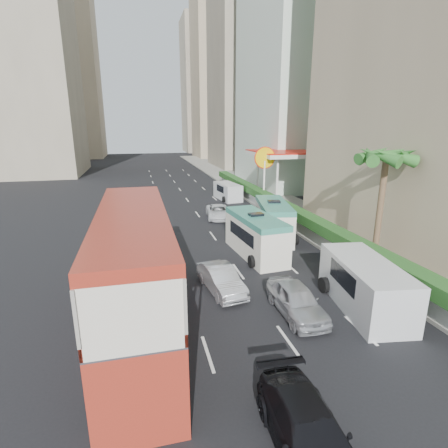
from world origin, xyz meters
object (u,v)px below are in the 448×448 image
object	(u,v)px
car_silver_lane_a	(221,291)
minibus_near	(255,235)
double_decker_bus	(136,275)
shell_station	(284,176)
van_asset	(218,218)
panel_van_far	(228,191)
palm_tree	(380,211)
minibus_far	(273,220)
panel_van_near	(365,285)
car_silver_lane_b	(296,314)

from	to	relation	value
car_silver_lane_a	minibus_near	world-z (taller)	minibus_near
double_decker_bus	minibus_near	distance (m)	10.54
double_decker_bus	minibus_near	world-z (taller)	double_decker_bus
shell_station	van_asset	bearing A→B (deg)	-146.40
double_decker_bus	panel_van_far	world-z (taller)	double_decker_bus
shell_station	palm_tree	bearing A→B (deg)	-96.60
minibus_near	minibus_far	world-z (taller)	minibus_far
minibus_far	panel_van_near	bearing A→B (deg)	-77.44
minibus_near	panel_van_far	xyz separation A→B (m)	(2.74, 17.79, -0.40)
car_silver_lane_a	panel_van_near	distance (m)	6.86
car_silver_lane_b	minibus_far	bearing A→B (deg)	73.73
car_silver_lane_b	shell_station	bearing A→B (deg)	68.31
car_silver_lane_a	palm_tree	xyz separation A→B (m)	(9.74, 1.17, 3.38)
van_asset	panel_van_near	xyz separation A→B (m)	(2.85, -17.46, 1.10)
car_silver_lane_b	panel_van_far	world-z (taller)	panel_van_far
double_decker_bus	shell_station	xyz separation A→B (m)	(16.00, 23.00, 0.22)
car_silver_lane_b	palm_tree	world-z (taller)	palm_tree
double_decker_bus	minibus_far	bearing A→B (deg)	46.99
van_asset	minibus_near	xyz separation A→B (m)	(0.22, -9.77, 1.32)
car_silver_lane_a	panel_van_near	world-z (taller)	panel_van_near
car_silver_lane_a	van_asset	world-z (taller)	car_silver_lane_a
car_silver_lane_a	minibus_far	size ratio (longest dim) A/B	0.65
car_silver_lane_b	minibus_far	xyz separation A→B (m)	(3.16, 10.81, 1.33)
minibus_far	panel_van_far	xyz separation A→B (m)	(0.23, 14.53, -0.42)
minibus_near	panel_van_far	size ratio (longest dim) A/B	1.30
panel_van_far	shell_station	distance (m)	6.50
shell_station	minibus_far	bearing A→B (deg)	-116.16
van_asset	panel_van_far	xyz separation A→B (m)	(2.96, 8.02, 0.92)
car_silver_lane_b	panel_van_near	xyz separation A→B (m)	(3.29, -0.14, 1.10)
panel_van_far	shell_station	world-z (taller)	shell_station
car_silver_lane_a	van_asset	distance (m)	14.67
double_decker_bus	van_asset	bearing A→B (deg)	67.22
panel_van_far	double_decker_bus	bearing A→B (deg)	-119.17
car_silver_lane_b	van_asset	size ratio (longest dim) A/B	0.96
van_asset	panel_van_near	world-z (taller)	panel_van_near
minibus_near	palm_tree	size ratio (longest dim) A/B	0.93
minibus_far	panel_van_near	world-z (taller)	minibus_far
double_decker_bus	car_silver_lane_a	distance (m)	5.55
panel_van_near	minibus_far	bearing A→B (deg)	99.36
car_silver_lane_b	palm_tree	distance (m)	8.84
double_decker_bus	palm_tree	distance (m)	14.39
minibus_far	panel_van_far	bearing A→B (deg)	101.01
minibus_near	minibus_far	bearing A→B (deg)	47.30
panel_van_near	shell_station	xyz separation A→B (m)	(5.94, 23.30, 1.65)
car_silver_lane_b	shell_station	xyz separation A→B (m)	(9.23, 23.17, 2.75)
minibus_near	minibus_far	distance (m)	4.12
car_silver_lane_b	car_silver_lane_a	bearing A→B (deg)	132.24
car_silver_lane_a	van_asset	size ratio (longest dim) A/B	0.92
car_silver_lane_a	shell_station	size ratio (longest dim) A/B	0.49
double_decker_bus	panel_van_near	bearing A→B (deg)	-1.73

